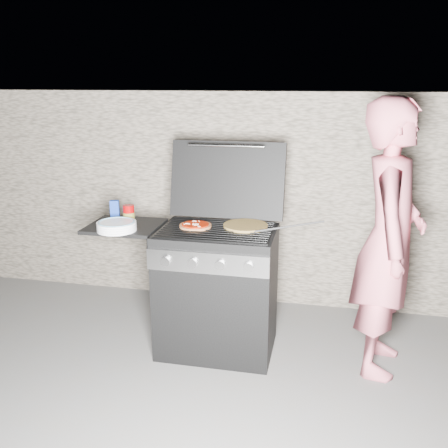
% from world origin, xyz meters
% --- Properties ---
extents(ground, '(50.00, 50.00, 0.00)m').
position_xyz_m(ground, '(0.00, 0.00, 0.00)').
color(ground, '#585858').
extents(stone_wall, '(8.00, 0.35, 1.80)m').
position_xyz_m(stone_wall, '(0.00, 1.05, 0.90)').
color(stone_wall, gray).
rests_on(stone_wall, ground).
extents(gas_grill, '(1.34, 0.79, 0.91)m').
position_xyz_m(gas_grill, '(-0.25, 0.00, 0.46)').
color(gas_grill, black).
rests_on(gas_grill, ground).
extents(pizza_topped, '(0.24, 0.24, 0.02)m').
position_xyz_m(pizza_topped, '(-0.16, 0.02, 0.92)').
color(pizza_topped, '#DAB45E').
rests_on(pizza_topped, gas_grill).
extents(pizza_plain, '(0.38, 0.38, 0.02)m').
position_xyz_m(pizza_plain, '(0.18, 0.09, 0.92)').
color(pizza_plain, tan).
rests_on(pizza_plain, gas_grill).
extents(sauce_jar, '(0.08, 0.08, 0.12)m').
position_xyz_m(sauce_jar, '(-0.67, 0.07, 0.96)').
color(sauce_jar, '#8A0305').
rests_on(sauce_jar, gas_grill).
extents(blue_carton, '(0.07, 0.05, 0.14)m').
position_xyz_m(blue_carton, '(-0.80, 0.14, 0.97)').
color(blue_carton, navy).
rests_on(blue_carton, gas_grill).
extents(plate_stack, '(0.31, 0.31, 0.06)m').
position_xyz_m(plate_stack, '(-0.66, -0.15, 0.93)').
color(plate_stack, white).
rests_on(plate_stack, gas_grill).
extents(person, '(0.52, 0.71, 1.80)m').
position_xyz_m(person, '(1.13, 0.03, 0.90)').
color(person, '#CA5F6E').
rests_on(person, ground).
extents(tongs, '(0.49, 0.08, 0.10)m').
position_xyz_m(tongs, '(0.47, 0.00, 0.96)').
color(tongs, '#242424').
rests_on(tongs, gas_grill).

